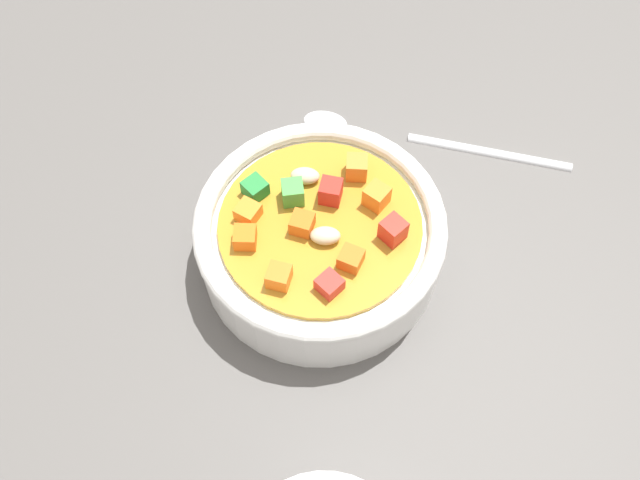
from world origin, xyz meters
The scene contains 3 objects.
ground_plane centered at (0.00, 0.00, -1.00)cm, with size 140.00×140.00×2.00cm, color #565451.
soup_bowl_main centered at (0.00, 0.01, 2.66)cm, with size 15.94×15.94×5.91cm.
spoon centered at (9.27, 7.84, 0.37)cm, with size 18.09×10.97×0.77cm.
Camera 1 is at (-6.55, -23.11, 43.73)cm, focal length 41.66 mm.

